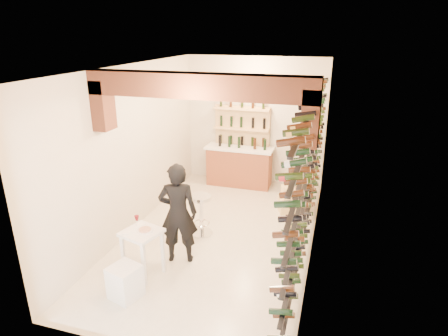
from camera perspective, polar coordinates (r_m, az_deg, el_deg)
name	(u,v)px	position (r m, az deg, el deg)	size (l,w,h in m)	color
ground	(220,236)	(7.59, -0.66, -10.01)	(6.00, 6.00, 0.00)	beige
room_shell	(214,126)	(6.52, -1.42, 6.27)	(3.52, 6.02, 3.21)	beige
wine_rack	(305,169)	(6.68, 11.92, -0.12)	(0.32, 5.70, 2.56)	black
back_counter	(239,165)	(9.77, 2.28, 0.43)	(1.70, 0.62, 1.29)	brown
back_shelving	(242,139)	(9.80, 2.68, 4.38)	(1.40, 0.31, 2.73)	#DEB87D
tasting_table	(142,239)	(6.33, -12.09, -10.26)	(0.68, 0.68, 0.96)	white
white_stool	(125,282)	(6.12, -14.48, -16.07)	(0.41, 0.41, 0.51)	white
person	(178,213)	(6.50, -6.85, -6.73)	(0.65, 0.43, 1.77)	black
chrome_barstool	(201,212)	(7.46, -3.40, -6.55)	(0.42, 0.42, 0.81)	silver
crate_lower	(292,204)	(8.59, 10.02, -5.35)	(0.56, 0.39, 0.33)	#E6C77E
crate_upper	(292,192)	(8.47, 10.14, -3.52)	(0.45, 0.31, 0.26)	#E6C77E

